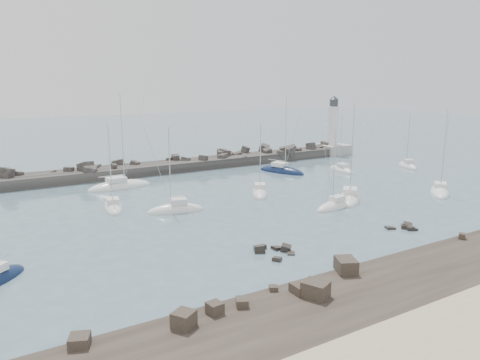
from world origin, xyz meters
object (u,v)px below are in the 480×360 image
Objects in this scene: sailboat_9 at (335,206)px; sailboat_6 at (260,193)px; lighthouse at (332,141)px; sailboat_5 at (176,211)px; sailboat_7 at (350,199)px; sailboat_3 at (113,207)px; sailboat_4 at (120,187)px; sailboat_8 at (282,171)px; sailboat_10 at (341,170)px; sailboat_11 at (440,192)px; sailboat_12 at (408,166)px.

sailboat_6 is at bearing 111.03° from sailboat_9.
sailboat_9 is (-33.18, -37.00, -2.95)m from lighthouse.
sailboat_5 is 0.82× the size of sailboat_7.
sailboat_3 is 12.79m from sailboat_4.
sailboat_8 is at bearing 69.99° from sailboat_9.
sailboat_4 is 1.34× the size of sailboat_5.
sailboat_5 is (-52.99, -27.46, -2.93)m from lighthouse.
sailboat_5 is 15.41m from sailboat_6.
sailboat_7 reaches higher than sailboat_5.
sailboat_9 is at bearing -135.28° from sailboat_10.
sailboat_11 reaches higher than sailboat_12.
sailboat_8 is at bearing 112.21° from sailboat_11.
sailboat_10 is (41.52, -8.13, -0.01)m from sailboat_4.
sailboat_8 is 1.30× the size of sailboat_9.
sailboat_4 is at bearing 128.34° from sailboat_9.
sailboat_10 is at bearing 4.68° from sailboat_3.
sailboat_11 is (15.06, -4.37, -0.02)m from sailboat_7.
sailboat_11 is at bearing -108.68° from lighthouse.
sailboat_10 is at bearing 14.14° from sailboat_5.
sailboat_5 is at bearing -42.69° from sailboat_3.
sailboat_12 is (34.18, 15.55, 0.01)m from sailboat_9.
sailboat_7 is at bearing 23.66° from sailboat_9.
sailboat_7 is at bearing -155.41° from sailboat_12.
sailboat_7 is at bearing -43.67° from sailboat_4.
sailboat_4 is 18.19m from sailboat_5.
sailboat_7 is 22.82m from sailboat_10.
lighthouse is at bearing 33.56° from sailboat_6.
sailboat_5 is at bearing 163.28° from sailboat_7.
sailboat_9 is (4.59, -11.94, -0.00)m from sailboat_6.
sailboat_3 is 34.16m from sailboat_7.
sailboat_9 is (-4.86, -2.13, -0.01)m from sailboat_7.
sailboat_11 reaches higher than sailboat_6.
sailboat_7 reaches higher than sailboat_9.
sailboat_6 is at bearing 8.98° from sailboat_5.
sailboat_5 is 0.89× the size of sailboat_11.
sailboat_7 is 22.84m from sailboat_8.
sailboat_9 is 0.86× the size of sailboat_11.
sailboat_8 is at bearing 154.50° from sailboat_10.
sailboat_12 is (54.00, 6.01, -0.01)m from sailboat_5.
sailboat_10 reaches higher than sailboat_12.
sailboat_5 is 40.72m from sailboat_10.
sailboat_5 is 1.03× the size of sailboat_6.
sailboat_9 is (26.49, -15.70, 0.01)m from sailboat_3.
sailboat_7 is 32.25m from sailboat_12.
sailboat_7 reaches higher than sailboat_12.
sailboat_10 is (10.72, -5.11, -0.01)m from sailboat_8.
sailboat_8 reaches higher than sailboat_6.
sailboat_8 is (35.45, 8.89, 0.02)m from sailboat_3.
sailboat_4 is at bearing 174.41° from sailboat_8.
sailboat_4 reaches higher than sailboat_8.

